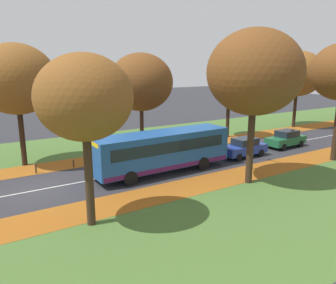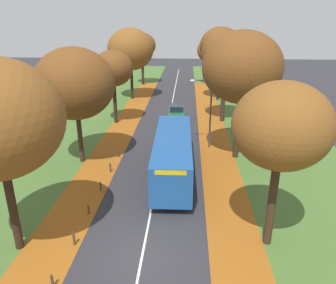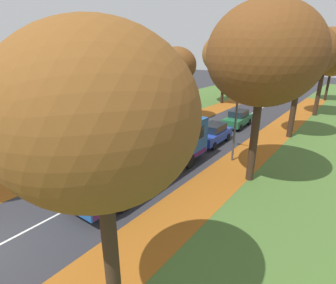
{
  "view_description": "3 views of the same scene",
  "coord_description": "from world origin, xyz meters",
  "px_view_note": "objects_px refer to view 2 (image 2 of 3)",
  "views": [
    {
      "loc": [
        20.78,
        -3.3,
        7.61
      ],
      "look_at": [
        1.1,
        9.01,
        2.22
      ],
      "focal_mm": 35.0,
      "sensor_mm": 36.0,
      "label": 1
    },
    {
      "loc": [
        2.0,
        -12.65,
        10.72
      ],
      "look_at": [
        0.67,
        9.59,
        2.2
      ],
      "focal_mm": 35.0,
      "sensor_mm": 36.0,
      "label": 2
    },
    {
      "loc": [
        10.7,
        -2.07,
        7.62
      ],
      "look_at": [
        1.33,
        10.25,
        1.97
      ],
      "focal_mm": 28.0,
      "sensor_mm": 36.0,
      "label": 3
    }
  ],
  "objects_px": {
    "tree_left_mid": "(113,69)",
    "bollard_fifth": "(110,168)",
    "car_green_following": "(176,112)",
    "tree_right_near": "(242,68)",
    "tree_right_far": "(221,46)",
    "bollard_third": "(89,210)",
    "tree_right_distant": "(211,50)",
    "tree_right_nearest": "(282,127)",
    "tree_right_mid": "(226,54)",
    "streetlamp_right": "(207,106)",
    "bollard_fourth": "(101,187)",
    "tree_left_far": "(131,49)",
    "tree_left_distant": "(142,46)",
    "car_blue_lead": "(178,129)",
    "bollard_nearest": "(52,281)",
    "bollard_second": "(74,239)",
    "tree_left_near": "(75,84)",
    "bollard_sixth": "(118,154)",
    "bus": "(173,154)"
  },
  "relations": [
    {
      "from": "tree_left_mid",
      "to": "bollard_fifth",
      "type": "relative_size",
      "value": 10.95
    },
    {
      "from": "tree_left_mid",
      "to": "car_green_following",
      "type": "relative_size",
      "value": 1.8
    },
    {
      "from": "tree_right_near",
      "to": "tree_right_far",
      "type": "relative_size",
      "value": 1.03
    },
    {
      "from": "bollard_third",
      "to": "tree_right_distant",
      "type": "bearing_deg",
      "value": 76.92
    },
    {
      "from": "bollard_fifth",
      "to": "car_green_following",
      "type": "height_order",
      "value": "car_green_following"
    },
    {
      "from": "tree_right_nearest",
      "to": "tree_right_mid",
      "type": "distance_m",
      "value": 20.91
    },
    {
      "from": "tree_right_near",
      "to": "streetlamp_right",
      "type": "bearing_deg",
      "value": 139.93
    },
    {
      "from": "bollard_fourth",
      "to": "car_green_following",
      "type": "xyz_separation_m",
      "value": [
        4.39,
        16.43,
        0.52
      ]
    },
    {
      "from": "tree_right_nearest",
      "to": "tree_left_far",
      "type": "bearing_deg",
      "value": 111.1
    },
    {
      "from": "tree_right_far",
      "to": "tree_left_distant",
      "type": "bearing_deg",
      "value": 139.12
    },
    {
      "from": "tree_left_far",
      "to": "tree_right_nearest",
      "type": "bearing_deg",
      "value": -68.9
    },
    {
      "from": "tree_left_far",
      "to": "tree_left_mid",
      "type": "bearing_deg",
      "value": -89.74
    },
    {
      "from": "car_blue_lead",
      "to": "streetlamp_right",
      "type": "bearing_deg",
      "value": -43.44
    },
    {
      "from": "bollard_nearest",
      "to": "bollard_second",
      "type": "relative_size",
      "value": 0.91
    },
    {
      "from": "tree_right_distant",
      "to": "bollard_third",
      "type": "relative_size",
      "value": 13.7
    },
    {
      "from": "tree_left_near",
      "to": "tree_right_distant",
      "type": "distance_m",
      "value": 34.97
    },
    {
      "from": "bollard_fifth",
      "to": "bollard_fourth",
      "type": "bearing_deg",
      "value": -90.39
    },
    {
      "from": "bollard_third",
      "to": "bollard_nearest",
      "type": "bearing_deg",
      "value": -89.56
    },
    {
      "from": "tree_right_distant",
      "to": "car_green_following",
      "type": "xyz_separation_m",
      "value": [
        -4.95,
        -20.99,
        -4.78
      ]
    },
    {
      "from": "bollard_nearest",
      "to": "bollard_sixth",
      "type": "distance_m",
      "value": 13.81
    },
    {
      "from": "tree_left_distant",
      "to": "bollard_fifth",
      "type": "relative_size",
      "value": 12.01
    },
    {
      "from": "tree_right_far",
      "to": "tree_right_nearest",
      "type": "bearing_deg",
      "value": -90.05
    },
    {
      "from": "tree_right_near",
      "to": "tree_right_far",
      "type": "bearing_deg",
      "value": 89.42
    },
    {
      "from": "tree_right_distant",
      "to": "car_blue_lead",
      "type": "bearing_deg",
      "value": -99.7
    },
    {
      "from": "tree_right_distant",
      "to": "car_blue_lead",
      "type": "relative_size",
      "value": 1.82
    },
    {
      "from": "tree_right_near",
      "to": "tree_right_mid",
      "type": "distance_m",
      "value": 9.96
    },
    {
      "from": "tree_left_far",
      "to": "car_green_following",
      "type": "relative_size",
      "value": 2.22
    },
    {
      "from": "bus",
      "to": "car_green_following",
      "type": "relative_size",
      "value": 2.45
    },
    {
      "from": "tree_right_near",
      "to": "bus",
      "type": "distance_m",
      "value": 8.3
    },
    {
      "from": "tree_left_far",
      "to": "bollard_third",
      "type": "relative_size",
      "value": 16.86
    },
    {
      "from": "tree_right_nearest",
      "to": "bollard_nearest",
      "type": "xyz_separation_m",
      "value": [
        -9.73,
        -3.55,
        -5.87
      ]
    },
    {
      "from": "tree_left_mid",
      "to": "bollard_sixth",
      "type": "bearing_deg",
      "value": -77.18
    },
    {
      "from": "tree_left_near",
      "to": "tree_right_near",
      "type": "relative_size",
      "value": 0.89
    },
    {
      "from": "streetlamp_right",
      "to": "tree_right_near",
      "type": "bearing_deg",
      "value": -40.07
    },
    {
      "from": "bollard_third",
      "to": "car_green_following",
      "type": "xyz_separation_m",
      "value": [
        4.39,
        19.2,
        0.53
      ]
    },
    {
      "from": "tree_left_distant",
      "to": "tree_right_distant",
      "type": "relative_size",
      "value": 1.09
    },
    {
      "from": "tree_right_nearest",
      "to": "bollard_fourth",
      "type": "xyz_separation_m",
      "value": [
        -9.77,
        4.74,
        -5.9
      ]
    },
    {
      "from": "tree_right_far",
      "to": "streetlamp_right",
      "type": "xyz_separation_m",
      "value": [
        -2.56,
        -18.09,
        -3.38
      ]
    },
    {
      "from": "tree_right_mid",
      "to": "bollard_nearest",
      "type": "relative_size",
      "value": 14.89
    },
    {
      "from": "tree_left_far",
      "to": "bollard_fifth",
      "type": "distance_m",
      "value": 24.31
    },
    {
      "from": "bollard_third",
      "to": "bollard_fifth",
      "type": "xyz_separation_m",
      "value": [
        0.02,
        5.52,
        0.07
      ]
    },
    {
      "from": "tree_left_distant",
      "to": "tree_right_nearest",
      "type": "distance_m",
      "value": 42.85
    },
    {
      "from": "tree_right_distant",
      "to": "bollard_nearest",
      "type": "distance_m",
      "value": 46.94
    },
    {
      "from": "tree_right_nearest",
      "to": "bollard_sixth",
      "type": "height_order",
      "value": "tree_right_nearest"
    },
    {
      "from": "streetlamp_right",
      "to": "car_green_following",
      "type": "relative_size",
      "value": 1.41
    },
    {
      "from": "tree_left_mid",
      "to": "tree_right_nearest",
      "type": "relative_size",
      "value": 0.93
    },
    {
      "from": "bollard_sixth",
      "to": "car_green_following",
      "type": "height_order",
      "value": "car_green_following"
    },
    {
      "from": "tree_right_far",
      "to": "tree_right_mid",
      "type": "bearing_deg",
      "value": -92.03
    },
    {
      "from": "bus",
      "to": "car_blue_lead",
      "type": "distance_m",
      "value": 8.16
    },
    {
      "from": "tree_right_far",
      "to": "tree_right_distant",
      "type": "distance_m",
      "value": 11.29
    }
  ]
}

